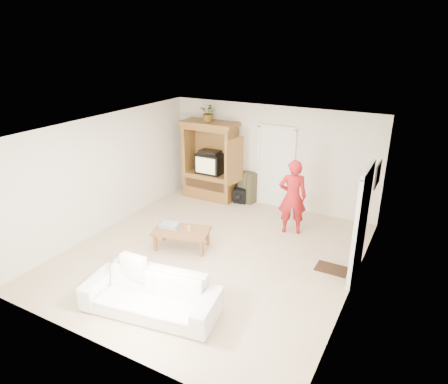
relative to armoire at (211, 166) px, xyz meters
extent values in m
plane|color=tan|center=(1.58, -2.66, -0.91)|extent=(6.00, 6.00, 0.00)
plane|color=white|center=(1.58, -2.66, 1.69)|extent=(6.00, 6.00, 0.00)
plane|color=silver|center=(1.58, 0.34, 0.39)|extent=(5.50, 0.00, 5.50)
plane|color=silver|center=(1.58, -5.66, 0.39)|extent=(5.50, 0.00, 5.50)
plane|color=silver|center=(-1.17, -2.66, 0.39)|extent=(0.00, 6.00, 6.00)
plane|color=silver|center=(4.33, -2.66, 0.39)|extent=(0.00, 6.00, 6.00)
cube|color=brown|center=(-0.02, -0.01, -0.56)|extent=(1.40, 0.60, 0.70)
cube|color=brown|center=(-0.67, -0.01, 0.39)|extent=(0.10, 0.60, 1.20)
cube|color=brown|center=(0.63, -0.01, 0.39)|extent=(0.10, 0.60, 1.20)
cube|color=brown|center=(-0.02, 0.26, 0.39)|extent=(1.40, 0.06, 1.20)
cube|color=brown|center=(-0.02, -0.01, 1.04)|extent=(1.40, 0.60, 0.10)
cube|color=brown|center=(-0.02, -0.01, 1.14)|extent=(1.52, 0.68, 0.10)
cube|color=brown|center=(0.96, -0.48, 0.39)|extent=(0.16, 0.67, 1.15)
cube|color=black|center=(-0.02, 0.02, 0.07)|extent=(0.70, 0.52, 0.55)
cube|color=tan|center=(-0.02, -0.25, 0.07)|extent=(0.58, 0.02, 0.42)
cube|color=black|center=(-0.02, -0.01, 0.38)|extent=(0.55, 0.35, 0.08)
cube|color=brown|center=(-0.02, -0.30, -0.46)|extent=(1.19, 0.03, 0.25)
cube|color=white|center=(1.73, 0.31, 0.11)|extent=(0.85, 0.05, 2.04)
cube|color=black|center=(4.30, -2.06, 0.11)|extent=(0.05, 0.90, 2.04)
cube|color=black|center=(4.31, -0.76, 0.69)|extent=(0.03, 0.60, 0.48)
cube|color=#382316|center=(3.88, -2.06, -0.90)|extent=(0.60, 0.40, 0.02)
imported|color=#4C7238|center=(-0.02, -0.03, 1.43)|extent=(0.44, 0.39, 0.47)
imported|color=#A8161B|center=(2.64, -0.95, -0.05)|extent=(0.73, 0.62, 1.71)
imported|color=white|center=(1.62, -4.69, -0.59)|extent=(2.31, 1.20, 0.64)
cube|color=brown|center=(0.89, -2.74, -0.52)|extent=(1.27, 0.91, 0.06)
cube|color=brown|center=(0.47, -3.11, -0.73)|extent=(0.08, 0.08, 0.36)
cube|color=brown|center=(0.35, -2.65, -0.73)|extent=(0.08, 0.08, 0.36)
cube|color=brown|center=(1.43, -2.84, -0.73)|extent=(0.08, 0.08, 0.36)
cube|color=brown|center=(1.30, -2.38, -0.73)|extent=(0.08, 0.08, 0.36)
cube|color=#DE4A71|center=(0.60, -2.74, -0.44)|extent=(0.42, 0.34, 0.08)
cylinder|color=tan|center=(1.04, -2.69, -0.43)|extent=(0.08, 0.08, 0.10)
camera|label=1|loc=(5.20, -8.82, 3.28)|focal=32.00mm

